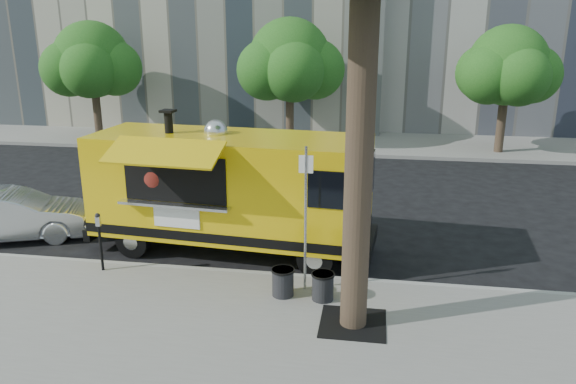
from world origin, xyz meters
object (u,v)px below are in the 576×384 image
object	(u,v)px
far_tree_c	(508,66)
sign_post	(306,211)
trash_bin_left	(283,281)
far_tree_b	(290,60)
far_tree_a	(92,60)
trash_bin_right	(323,285)
parking_meter	(100,235)
food_truck	(229,189)
sedan	(12,215)

from	to	relation	value
far_tree_c	sign_post	size ratio (longest dim) A/B	1.74
far_tree_c	trash_bin_left	distance (m)	16.19
far_tree_b	trash_bin_left	size ratio (longest dim) A/B	9.69
far_tree_a	trash_bin_right	size ratio (longest dim) A/B	9.60
parking_meter	food_truck	size ratio (longest dim) A/B	0.19
parking_meter	sedan	distance (m)	3.75
far_tree_b	trash_bin_right	size ratio (longest dim) A/B	9.86
far_tree_a	sedan	world-z (taller)	far_tree_a
parking_meter	sign_post	bearing A→B (deg)	-2.52
food_truck	trash_bin_right	size ratio (longest dim) A/B	12.67
trash_bin_left	trash_bin_right	bearing A→B (deg)	-3.47
parking_meter	food_truck	distance (m)	3.13
far_tree_c	far_tree_b	bearing A→B (deg)	178.09
parking_meter	trash_bin_right	xyz separation A→B (m)	(4.96, -0.60, -0.53)
trash_bin_left	far_tree_a	bearing A→B (deg)	128.14
sign_post	food_truck	size ratio (longest dim) A/B	0.42
far_tree_b	trash_bin_right	xyz separation A→B (m)	(2.96, -14.65, -3.38)
sign_post	trash_bin_left	xyz separation A→B (m)	(-0.40, -0.35, -1.39)
food_truck	trash_bin_left	distance (m)	3.17
parking_meter	food_truck	xyz separation A→B (m)	(2.44, 1.86, 0.62)
sedan	trash_bin_left	world-z (taller)	sedan
far_tree_b	sedan	distance (m)	13.79
trash_bin_left	sign_post	bearing A→B (deg)	40.99
far_tree_a	food_truck	distance (m)	15.25
far_tree_a	parking_meter	world-z (taller)	far_tree_a
far_tree_c	sign_post	xyz separation A→B (m)	(-6.45, -13.95, -1.87)
trash_bin_left	far_tree_b	bearing A→B (deg)	98.38
sign_post	trash_bin_right	xyz separation A→B (m)	(0.41, -0.40, -1.40)
far_tree_b	food_truck	size ratio (longest dim) A/B	0.78
sedan	trash_bin_left	size ratio (longest dim) A/B	6.98
trash_bin_left	trash_bin_right	size ratio (longest dim) A/B	1.02
far_tree_a	far_tree_c	world-z (taller)	far_tree_a
trash_bin_left	parking_meter	bearing A→B (deg)	172.48
sign_post	trash_bin_left	size ratio (longest dim) A/B	5.28
far_tree_a	far_tree_b	world-z (taller)	far_tree_b
sign_post	food_truck	xyz separation A→B (m)	(-2.11, 2.06, -0.24)
far_tree_b	far_tree_c	world-z (taller)	far_tree_b
sedan	trash_bin_right	bearing A→B (deg)	-125.66
far_tree_a	sign_post	bearing A→B (deg)	-50.17
food_truck	trash_bin_left	size ratio (longest dim) A/B	12.45
far_tree_a	sedan	size ratio (longest dim) A/B	1.35
sedan	parking_meter	bearing A→B (deg)	-137.49
food_truck	sedan	bearing A→B (deg)	-173.82
far_tree_b	sedan	bearing A→B (deg)	-113.34
far_tree_b	food_truck	distance (m)	12.40
far_tree_c	sign_post	bearing A→B (deg)	-114.81
far_tree_b	trash_bin_right	bearing A→B (deg)	-78.58
food_truck	far_tree_c	bearing A→B (deg)	59.07
far_tree_a	trash_bin_left	world-z (taller)	far_tree_a
sign_post	sedan	distance (m)	8.19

